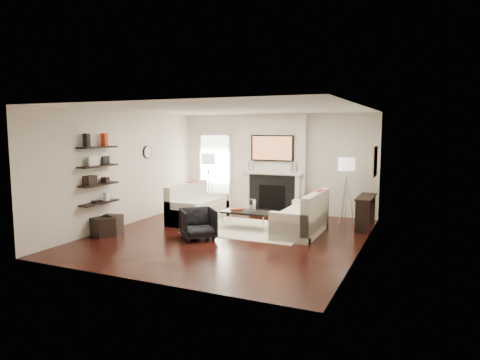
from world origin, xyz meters
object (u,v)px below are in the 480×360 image
at_px(loveseat_right_base, 300,224).
at_px(ottoman_near, 112,224).
at_px(lamp_right_shade, 347,164).
at_px(coffee_table, 246,212).
at_px(loveseat_left_base, 199,213).
at_px(lamp_left_shade, 208,159).
at_px(armchair, 198,222).

distance_m(loveseat_right_base, ottoman_near, 4.17).
bearing_deg(lamp_right_shade, coffee_table, -141.59).
bearing_deg(loveseat_right_base, coffee_table, -174.33).
relative_size(loveseat_left_base, ottoman_near, 4.50).
height_order(loveseat_right_base, ottoman_near, loveseat_right_base).
relative_size(loveseat_left_base, lamp_left_shade, 4.50).
bearing_deg(lamp_right_shade, loveseat_right_base, -116.51).
height_order(armchair, ottoman_near, armchair).
height_order(coffee_table, lamp_right_shade, lamp_right_shade).
height_order(loveseat_right_base, lamp_right_shade, lamp_right_shade).
relative_size(loveseat_right_base, armchair, 2.58).
bearing_deg(lamp_left_shade, armchair, -65.63).
relative_size(lamp_left_shade, lamp_right_shade, 1.00).
xyz_separation_m(loveseat_right_base, armchair, (-1.83, -1.32, 0.14)).
bearing_deg(ottoman_near, armchair, 10.82).
xyz_separation_m(lamp_left_shade, ottoman_near, (-0.62, -3.37, -1.25)).
height_order(loveseat_right_base, armchair, armchair).
bearing_deg(loveseat_right_base, lamp_right_shade, 63.49).
distance_m(coffee_table, ottoman_near, 3.01).
distance_m(armchair, ottoman_near, 2.02).
height_order(loveseat_left_base, loveseat_right_base, same).
relative_size(lamp_right_shade, ottoman_near, 1.00).
bearing_deg(armchair, loveseat_left_base, 76.68).
height_order(loveseat_right_base, lamp_left_shade, lamp_left_shade).
bearing_deg(ottoman_near, loveseat_right_base, 23.97).
xyz_separation_m(loveseat_left_base, loveseat_right_base, (2.69, -0.21, 0.00)).
height_order(loveseat_left_base, armchair, armchair).
distance_m(loveseat_left_base, loveseat_right_base, 2.70).
xyz_separation_m(loveseat_left_base, coffee_table, (1.45, -0.34, 0.19)).
distance_m(loveseat_left_base, coffee_table, 1.50).
bearing_deg(lamp_right_shade, ottoman_near, -145.36).
distance_m(loveseat_right_base, lamp_left_shade, 3.81).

